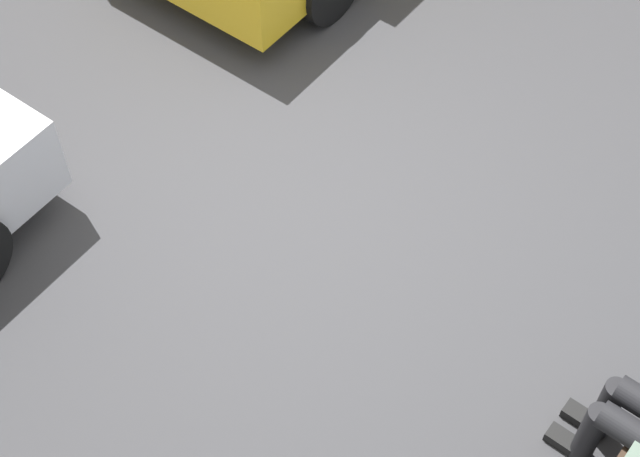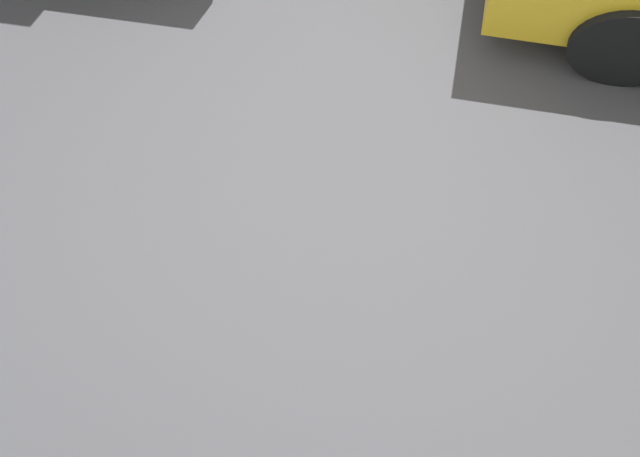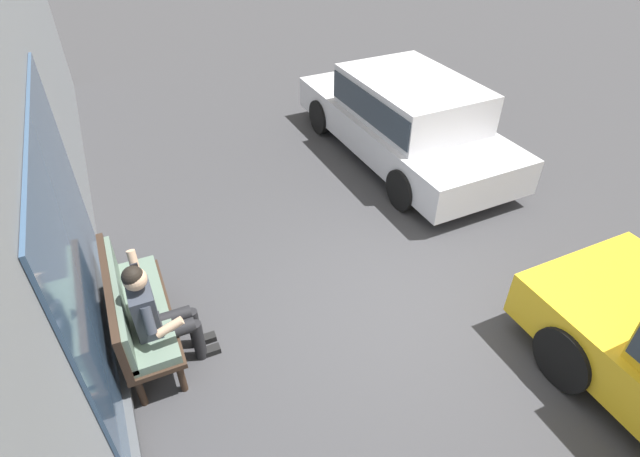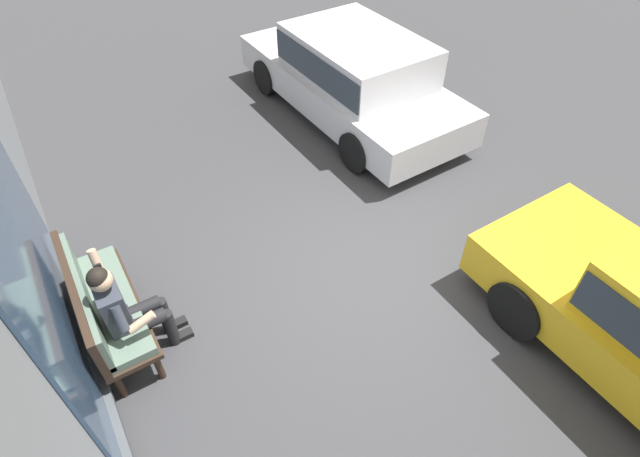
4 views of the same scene
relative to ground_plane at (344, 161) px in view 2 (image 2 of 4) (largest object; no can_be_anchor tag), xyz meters
The scene contains 1 object.
ground_plane is the anchor object (origin of this frame).
Camera 2 is at (-0.34, 2.60, 4.96)m, focal length 55.00 mm.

